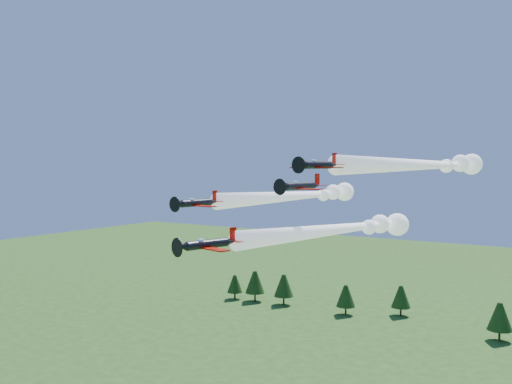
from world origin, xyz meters
The scene contains 5 objects.
plane_lead centered at (6.39, 13.39, 39.76)m, with size 16.50×43.04×3.70m.
plane_left centered at (-7.61, 26.79, 43.68)m, with size 11.16×46.83×3.70m.
plane_right centered at (15.44, 25.49, 49.22)m, with size 13.27×50.72×3.70m.
plane_slot centered at (2.13, 8.45, 46.16)m, with size 8.40×9.21×2.93m.
treeline centered at (-2.00, 108.84, 6.39)m, with size 167.24×18.20×10.93m.
Camera 1 is at (41.38, -63.80, 49.29)m, focal length 40.00 mm.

